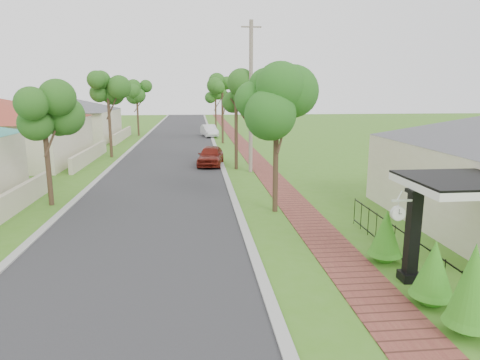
{
  "coord_description": "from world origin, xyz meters",
  "views": [
    {
      "loc": [
        -1.03,
        -11.13,
        4.99
      ],
      "look_at": [
        0.66,
        5.42,
        1.5
      ],
      "focal_mm": 32.0,
      "sensor_mm": 36.0,
      "label": 1
    }
  ],
  "objects_px": {
    "station_clock": "(398,212)",
    "parked_car_white": "(209,131)",
    "porch_post": "(412,241)",
    "near_tree": "(277,105)",
    "utility_pole": "(251,97)",
    "parked_car_red": "(211,156)"
  },
  "relations": [
    {
      "from": "parked_car_red",
      "to": "station_clock",
      "type": "relative_size",
      "value": 5.97
    },
    {
      "from": "porch_post",
      "to": "parked_car_red",
      "type": "bearing_deg",
      "value": 104.07
    },
    {
      "from": "porch_post",
      "to": "parked_car_red",
      "type": "distance_m",
      "value": 19.11
    },
    {
      "from": "parked_car_white",
      "to": "station_clock",
      "type": "bearing_deg",
      "value": -93.54
    },
    {
      "from": "parked_car_red",
      "to": "parked_car_white",
      "type": "bearing_deg",
      "value": 97.0
    },
    {
      "from": "utility_pole",
      "to": "near_tree",
      "type": "bearing_deg",
      "value": -90.64
    },
    {
      "from": "parked_car_white",
      "to": "station_clock",
      "type": "xyz_separation_m",
      "value": [
        3.66,
        -37.13,
        1.31
      ]
    },
    {
      "from": "parked_car_red",
      "to": "parked_car_white",
      "type": "xyz_separation_m",
      "value": [
        0.49,
        18.5,
        -0.01
      ]
    },
    {
      "from": "porch_post",
      "to": "parked_car_white",
      "type": "relative_size",
      "value": 0.64
    },
    {
      "from": "parked_car_red",
      "to": "near_tree",
      "type": "distance_m",
      "value": 12.35
    },
    {
      "from": "parked_car_white",
      "to": "near_tree",
      "type": "distance_m",
      "value": 30.33
    },
    {
      "from": "parked_car_white",
      "to": "near_tree",
      "type": "relative_size",
      "value": 0.71
    },
    {
      "from": "parked_car_red",
      "to": "utility_pole",
      "type": "xyz_separation_m",
      "value": [
        2.39,
        -2.57,
        3.92
      ]
    },
    {
      "from": "utility_pole",
      "to": "parked_car_white",
      "type": "bearing_deg",
      "value": 95.15
    },
    {
      "from": "porch_post",
      "to": "utility_pole",
      "type": "bearing_deg",
      "value": 98.03
    },
    {
      "from": "near_tree",
      "to": "utility_pole",
      "type": "xyz_separation_m",
      "value": [
        0.1,
        8.96,
        0.16
      ]
    },
    {
      "from": "station_clock",
      "to": "parked_car_white",
      "type": "bearing_deg",
      "value": 95.63
    },
    {
      "from": "porch_post",
      "to": "station_clock",
      "type": "relative_size",
      "value": 3.89
    },
    {
      "from": "parked_car_white",
      "to": "utility_pole",
      "type": "relative_size",
      "value": 0.43
    },
    {
      "from": "near_tree",
      "to": "station_clock",
      "type": "height_order",
      "value": "near_tree"
    },
    {
      "from": "porch_post",
      "to": "parked_car_white",
      "type": "height_order",
      "value": "porch_post"
    },
    {
      "from": "porch_post",
      "to": "near_tree",
      "type": "relative_size",
      "value": 0.45
    }
  ]
}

